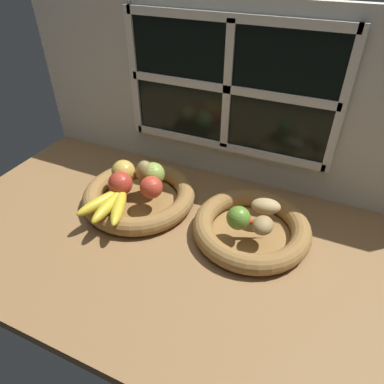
% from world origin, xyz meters
% --- Properties ---
extents(ground_plane, '(1.40, 0.90, 0.03)m').
position_xyz_m(ground_plane, '(0.00, 0.00, -0.01)').
color(ground_plane, olive).
extents(back_wall, '(1.40, 0.05, 0.55)m').
position_xyz_m(back_wall, '(0.00, 0.30, 0.28)').
color(back_wall, silver).
rests_on(back_wall, ground_plane).
extents(fruit_bowl_left, '(0.34, 0.34, 0.05)m').
position_xyz_m(fruit_bowl_left, '(-0.18, 0.03, 0.03)').
color(fruit_bowl_left, olive).
rests_on(fruit_bowl_left, ground_plane).
extents(fruit_bowl_right, '(0.32, 0.32, 0.05)m').
position_xyz_m(fruit_bowl_right, '(0.17, 0.03, 0.03)').
color(fruit_bowl_right, olive).
rests_on(fruit_bowl_right, ground_plane).
extents(apple_golden_left, '(0.07, 0.07, 0.07)m').
position_xyz_m(apple_golden_left, '(-0.24, 0.05, 0.09)').
color(apple_golden_left, gold).
rests_on(apple_golden_left, fruit_bowl_left).
extents(apple_red_front, '(0.07, 0.07, 0.07)m').
position_xyz_m(apple_red_front, '(-0.22, -0.01, 0.09)').
color(apple_red_front, '#B73828').
rests_on(apple_red_front, fruit_bowl_left).
extents(apple_green_back, '(0.07, 0.07, 0.07)m').
position_xyz_m(apple_green_back, '(-0.15, 0.08, 0.09)').
color(apple_green_back, '#99B74C').
rests_on(apple_green_back, fruit_bowl_left).
extents(apple_red_right, '(0.07, 0.07, 0.07)m').
position_xyz_m(apple_red_right, '(-0.13, 0.01, 0.09)').
color(apple_red_right, '#CC422D').
rests_on(apple_red_right, fruit_bowl_left).
extents(pear_brown, '(0.08, 0.08, 0.08)m').
position_xyz_m(pear_brown, '(-0.17, 0.06, 0.10)').
color(pear_brown, olive).
rests_on(pear_brown, fruit_bowl_left).
extents(banana_bunch_front, '(0.15, 0.17, 0.03)m').
position_xyz_m(banana_bunch_front, '(-0.20, -0.08, 0.07)').
color(banana_bunch_front, gold).
rests_on(banana_bunch_front, fruit_bowl_left).
extents(potato_small, '(0.06, 0.07, 0.04)m').
position_xyz_m(potato_small, '(0.21, -0.00, 0.08)').
color(potato_small, '#A38451').
rests_on(potato_small, fruit_bowl_right).
extents(potato_back, '(0.09, 0.07, 0.04)m').
position_xyz_m(potato_back, '(0.20, 0.08, 0.08)').
color(potato_back, tan).
rests_on(potato_back, fruit_bowl_right).
extents(lime_near, '(0.06, 0.06, 0.06)m').
position_xyz_m(lime_near, '(0.15, -0.01, 0.09)').
color(lime_near, olive).
rests_on(lime_near, fruit_bowl_right).
extents(chili_pepper, '(0.10, 0.07, 0.02)m').
position_xyz_m(chili_pepper, '(0.19, 0.02, 0.06)').
color(chili_pepper, red).
rests_on(chili_pepper, fruit_bowl_right).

